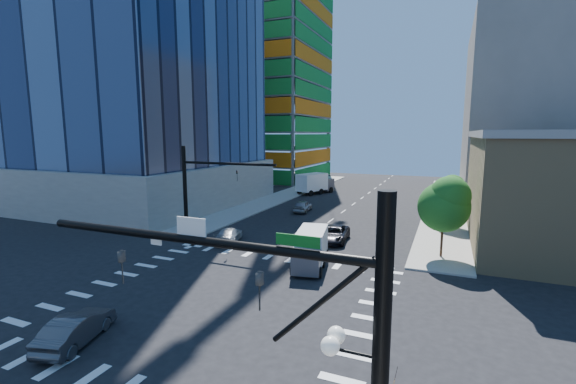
% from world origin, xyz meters
% --- Properties ---
extents(ground, '(160.00, 160.00, 0.00)m').
position_xyz_m(ground, '(0.00, 0.00, 0.00)').
color(ground, black).
rests_on(ground, ground).
extents(road_markings, '(20.00, 20.00, 0.01)m').
position_xyz_m(road_markings, '(0.00, 0.00, 0.01)').
color(road_markings, silver).
rests_on(road_markings, ground).
extents(sidewalk_ne, '(5.00, 60.00, 0.15)m').
position_xyz_m(sidewalk_ne, '(12.50, 40.00, 0.07)').
color(sidewalk_ne, gray).
rests_on(sidewalk_ne, ground).
extents(sidewalk_nw, '(5.00, 60.00, 0.15)m').
position_xyz_m(sidewalk_nw, '(-12.50, 40.00, 0.07)').
color(sidewalk_nw, gray).
rests_on(sidewalk_nw, ground).
extents(construction_building, '(25.16, 34.50, 70.60)m').
position_xyz_m(construction_building, '(-27.41, 61.93, 24.61)').
color(construction_building, gray).
rests_on(construction_building, ground).
extents(bg_building_ne, '(24.00, 30.00, 28.00)m').
position_xyz_m(bg_building_ne, '(27.00, 55.00, 14.00)').
color(bg_building_ne, slate).
rests_on(bg_building_ne, ground).
extents(signal_mast_se, '(10.51, 2.48, 9.00)m').
position_xyz_m(signal_mast_se, '(10.60, -11.50, 5.01)').
color(signal_mast_se, black).
rests_on(signal_mast_se, sidewalk_se).
extents(signal_mast_nw, '(10.20, 0.40, 9.00)m').
position_xyz_m(signal_mast_nw, '(-10.00, 11.50, 5.49)').
color(signal_mast_nw, black).
rests_on(signal_mast_nw, sidewalk_nw).
extents(tree_south, '(4.16, 4.16, 6.82)m').
position_xyz_m(tree_south, '(12.63, 13.90, 4.69)').
color(tree_south, '#382316').
rests_on(tree_south, sidewalk_ne).
extents(tree_north, '(3.54, 3.52, 5.78)m').
position_xyz_m(tree_north, '(12.93, 25.90, 3.99)').
color(tree_north, '#382316').
rests_on(tree_north, sidewalk_ne).
extents(car_nb_far, '(2.94, 5.54, 1.48)m').
position_xyz_m(car_nb_far, '(2.83, 15.47, 0.74)').
color(car_nb_far, black).
rests_on(car_nb_far, ground).
extents(car_sb_near, '(3.34, 5.18, 1.40)m').
position_xyz_m(car_sb_near, '(-6.45, 11.33, 0.70)').
color(car_sb_near, silver).
rests_on(car_sb_near, ground).
extents(car_sb_mid, '(2.32, 4.75, 1.56)m').
position_xyz_m(car_sb_mid, '(-5.02, 27.77, 0.78)').
color(car_sb_mid, gray).
rests_on(car_sb_mid, ground).
extents(car_sb_cross, '(2.77, 4.82, 1.50)m').
position_xyz_m(car_sb_cross, '(-3.94, -7.19, 0.75)').
color(car_sb_cross, '#444348').
rests_on(car_sb_cross, ground).
extents(box_truck_near, '(3.28, 5.71, 2.82)m').
position_xyz_m(box_truck_near, '(3.13, 7.66, 1.25)').
color(box_truck_near, black).
rests_on(box_truck_near, ground).
extents(box_truck_far, '(5.20, 7.34, 3.54)m').
position_xyz_m(box_truck_far, '(-8.44, 43.61, 1.57)').
color(box_truck_far, black).
rests_on(box_truck_far, ground).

